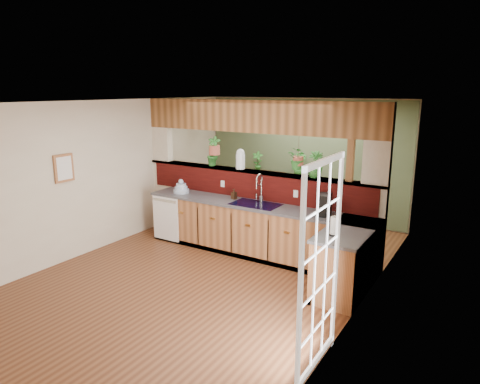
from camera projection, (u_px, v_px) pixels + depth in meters
The scene contains 28 objects.
ground at pixel (211, 271), 6.69m from camera, with size 4.60×7.00×0.01m, color brown.
ceiling at pixel (208, 102), 6.08m from camera, with size 4.60×7.00×0.01m, color brown.
wall_back at pixel (303, 159), 9.29m from camera, with size 4.60×0.02×2.60m, color beige.
wall_left at pixel (103, 175), 7.56m from camera, with size 0.02×7.00×2.60m, color beige.
wall_right at pixel (363, 214), 5.22m from camera, with size 0.02×7.00×2.60m, color beige.
pass_through_partition at pixel (255, 182), 7.52m from camera, with size 4.60×0.21×2.60m.
pass_through_ledge at pixel (254, 172), 7.49m from camera, with size 4.60×0.21×0.04m, color brown.
header_beam at pixel (254, 116), 7.27m from camera, with size 4.60×0.15×0.55m, color brown.
sage_backwall at pixel (303, 159), 9.27m from camera, with size 4.55×0.02×2.55m, color #506243.
countertop at pixel (284, 238), 6.88m from camera, with size 4.14×1.52×0.90m.
dishwasher at pixel (166, 218), 7.89m from camera, with size 0.58×0.03×0.82m.
navy_sink at pixel (256, 209), 7.18m from camera, with size 0.82×0.50×0.18m.
french_door at pixel (320, 269), 4.22m from camera, with size 0.06×1.02×2.16m, color white.
framed_print at pixel (64, 168), 6.82m from camera, with size 0.04×0.35×0.45m.
faucet at pixel (260, 187), 7.23m from camera, with size 0.22×0.22×0.50m.
dish_stack at pixel (181, 189), 7.94m from camera, with size 0.29×0.29×0.26m.
soap_dispenser at pixel (234, 194), 7.49m from camera, with size 0.08×0.08×0.18m, color #382314.
coffee_maker at pixel (324, 206), 6.51m from camera, with size 0.18×0.30×0.33m.
paper_towel at pixel (334, 226), 5.62m from camera, with size 0.13×0.13×0.27m.
glass_jar at pixel (240, 159), 7.59m from camera, with size 0.16×0.16×0.36m.
ledge_plant_left at pixel (213, 155), 7.88m from camera, with size 0.23×0.19×0.42m, color #276925.
ledge_plant_right at pixel (315, 164), 6.86m from camera, with size 0.24×0.24×0.42m, color #276925.
hanging_plant_a at pixel (214, 141), 7.80m from camera, with size 0.27×0.23×0.56m.
hanging_plant_b at pixel (299, 149), 6.96m from camera, with size 0.41×0.38×0.49m.
shelving_console at pixel (281, 195), 9.47m from camera, with size 1.41×0.38×0.94m, color black.
shelf_plant_a at pixel (257, 161), 9.61m from camera, with size 0.24×0.16×0.45m, color #276925.
shelf_plant_b at pixel (300, 165), 9.08m from camera, with size 0.27×0.27×0.49m, color #276925.
floor_plant at pixel (316, 217), 8.18m from camera, with size 0.70×0.61×0.78m, color #276925.
Camera 1 is at (3.65, -5.05, 2.78)m, focal length 32.00 mm.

